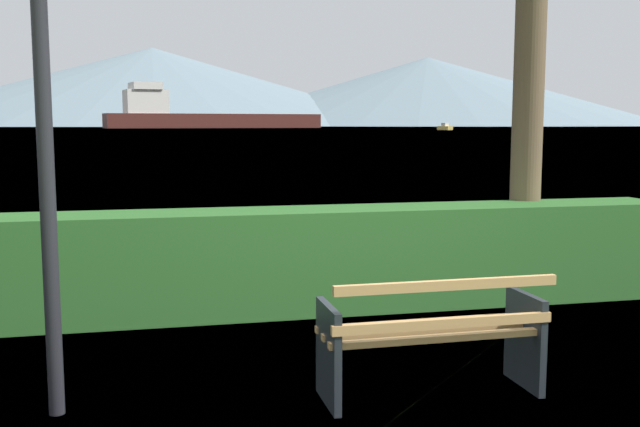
{
  "coord_description": "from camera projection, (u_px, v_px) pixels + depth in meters",
  "views": [
    {
      "loc": [
        -1.82,
        -4.64,
        1.86
      ],
      "look_at": [
        0.0,
        3.39,
        0.85
      ],
      "focal_mm": 41.42,
      "sensor_mm": 36.0,
      "label": 1
    }
  ],
  "objects": [
    {
      "name": "park_bench",
      "position": [
        432.0,
        337.0,
        5.02
      ],
      "size": [
        1.53,
        0.59,
        0.87
      ],
      "color": "tan",
      "rests_on": "ground_plane"
    },
    {
      "name": "sailboat_mid",
      "position": [
        445.0,
        127.0,
        203.29
      ],
      "size": [
        2.86,
        5.38,
        1.94
      ],
      "color": "gold",
      "rests_on": "water_surface"
    },
    {
      "name": "distant_hills",
      "position": [
        134.0,
        87.0,
        560.61
      ],
      "size": [
        831.01,
        425.6,
        63.43
      ],
      "color": "gray",
      "rests_on": "ground_plane"
    },
    {
      "name": "water_surface",
      "position": [
        156.0,
        128.0,
        303.27
      ],
      "size": [
        620.0,
        620.0,
        0.0
      ],
      "primitive_type": "plane",
      "color": "#6B8EA3",
      "rests_on": "ground_plane"
    },
    {
      "name": "ground_plane",
      "position": [
        428.0,
        393.0,
        5.12
      ],
      "size": [
        1400.0,
        1400.0,
        0.0
      ],
      "primitive_type": "plane",
      "color": "#4C6B33"
    },
    {
      "name": "cargo_ship_large",
      "position": [
        199.0,
        116.0,
        286.59
      ],
      "size": [
        85.52,
        29.22,
        17.0
      ],
      "color": "#471E19",
      "rests_on": "water_surface"
    },
    {
      "name": "hedge_row",
      "position": [
        341.0,
        258.0,
        7.43
      ],
      "size": [
        7.04,
        0.73,
        1.02
      ],
      "primitive_type": "cube",
      "color": "#285B23",
      "rests_on": "ground_plane"
    }
  ]
}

